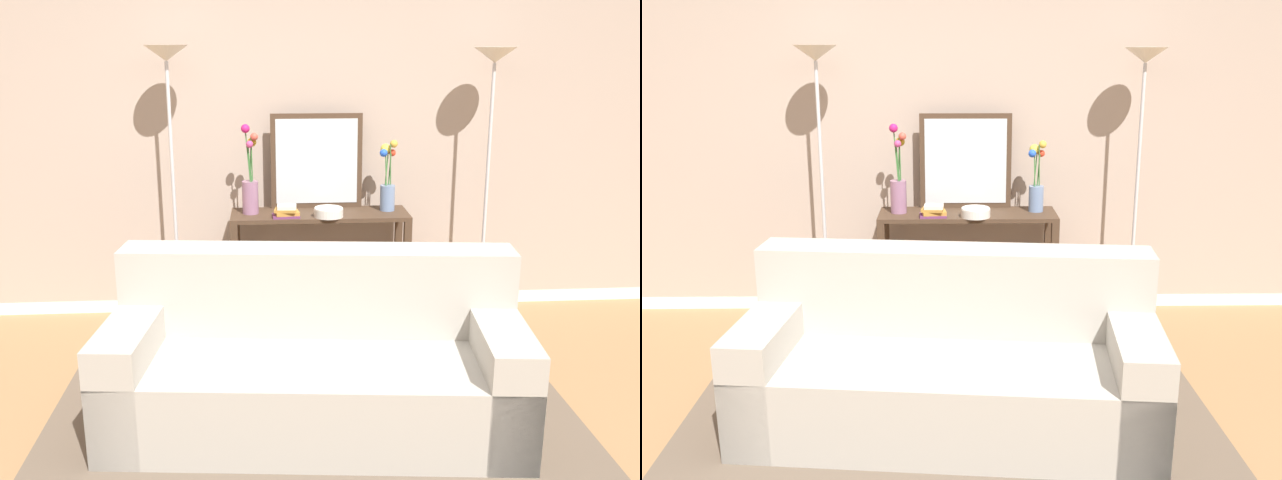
# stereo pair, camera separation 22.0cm
# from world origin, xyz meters

# --- Properties ---
(back_wall) EXTENTS (12.00, 0.15, 2.71)m
(back_wall) POSITION_xyz_m (0.00, 2.29, 1.35)
(back_wall) COLOR white
(back_wall) RESTS_ON ground
(area_rug) EXTENTS (2.78, 1.92, 0.01)m
(area_rug) POSITION_xyz_m (0.14, 0.39, 0.01)
(area_rug) COLOR brown
(area_rug) RESTS_ON ground
(couch) EXTENTS (2.14, 1.06, 0.88)m
(couch) POSITION_xyz_m (0.15, 0.55, 0.32)
(couch) COLOR #ADA89E
(couch) RESTS_ON ground
(console_table) EXTENTS (1.21, 0.38, 0.79)m
(console_table) POSITION_xyz_m (0.27, 1.94, 0.55)
(console_table) COLOR #473323
(console_table) RESTS_ON ground
(floor_lamp_left) EXTENTS (0.28, 0.28, 1.90)m
(floor_lamp_left) POSITION_xyz_m (-0.70, 1.89, 1.49)
(floor_lamp_left) COLOR silver
(floor_lamp_left) RESTS_ON ground
(floor_lamp_right) EXTENTS (0.28, 0.28, 1.89)m
(floor_lamp_right) POSITION_xyz_m (1.40, 1.89, 1.48)
(floor_lamp_right) COLOR silver
(floor_lamp_right) RESTS_ON ground
(wall_mirror) EXTENTS (0.63, 0.02, 0.66)m
(wall_mirror) POSITION_xyz_m (0.26, 2.10, 1.12)
(wall_mirror) COLOR #473323
(wall_mirror) RESTS_ON console_table
(vase_tall_flowers) EXTENTS (0.12, 0.12, 0.61)m
(vase_tall_flowers) POSITION_xyz_m (-0.20, 1.95, 0.99)
(vase_tall_flowers) COLOR gray
(vase_tall_flowers) RESTS_ON console_table
(vase_short_flowers) EXTENTS (0.12, 0.12, 0.49)m
(vase_short_flowers) POSITION_xyz_m (0.74, 1.98, 0.98)
(vase_short_flowers) COLOR #6B84AD
(vase_short_flowers) RESTS_ON console_table
(fruit_bowl) EXTENTS (0.20, 0.20, 0.06)m
(fruit_bowl) POSITION_xyz_m (0.32, 1.82, 0.83)
(fruit_bowl) COLOR silver
(fruit_bowl) RESTS_ON console_table
(book_stack) EXTENTS (0.18, 0.14, 0.08)m
(book_stack) POSITION_xyz_m (0.04, 1.83, 0.83)
(book_stack) COLOR #6B3360
(book_stack) RESTS_ON console_table
(book_row_under_console) EXTENTS (0.28, 0.18, 0.13)m
(book_row_under_console) POSITION_xyz_m (-0.08, 1.94, 0.06)
(book_row_under_console) COLOR #2D2D33
(book_row_under_console) RESTS_ON ground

